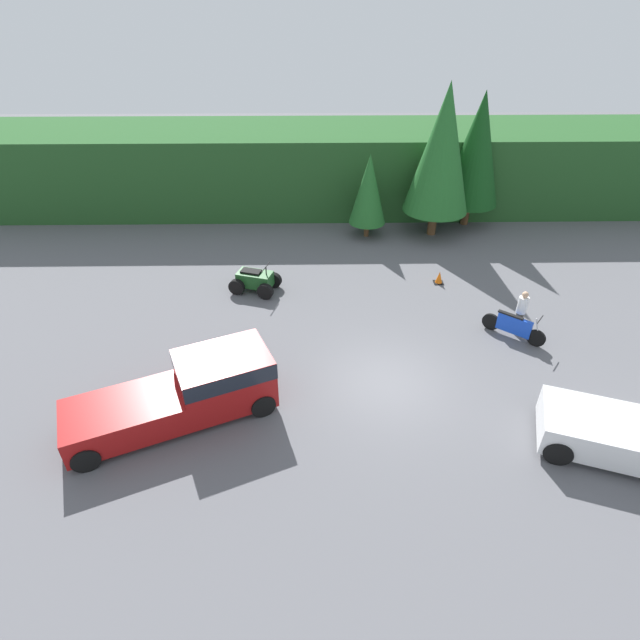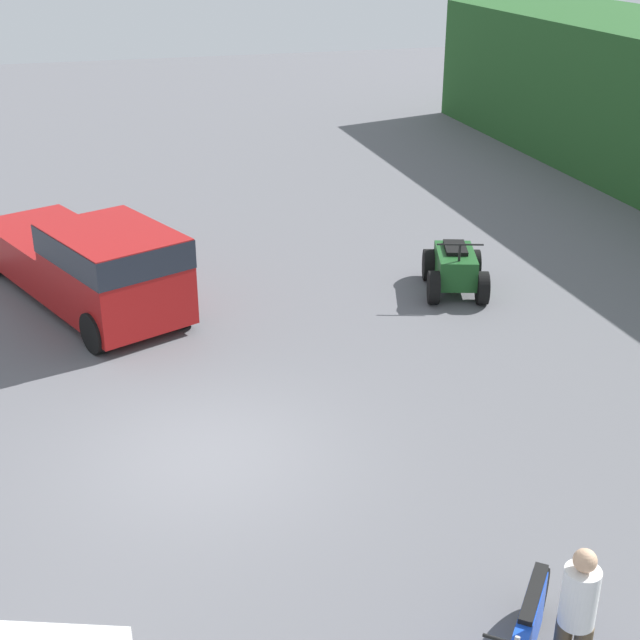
# 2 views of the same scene
# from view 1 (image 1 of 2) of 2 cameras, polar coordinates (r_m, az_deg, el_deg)

# --- Properties ---
(ground_plane) EXTENTS (80.00, 80.00, 0.00)m
(ground_plane) POSITION_cam_1_polar(r_m,az_deg,el_deg) (16.61, 7.49, -7.15)
(ground_plane) COLOR #5B5B60
(hillside_backdrop) EXTENTS (44.00, 6.00, 4.25)m
(hillside_backdrop) POSITION_cam_1_polar(r_m,az_deg,el_deg) (29.71, 3.79, 17.07)
(hillside_backdrop) COLOR #235123
(hillside_backdrop) RESTS_ON ground_plane
(tree_left) EXTENTS (1.84, 1.84, 4.17)m
(tree_left) POSITION_cam_1_polar(r_m,az_deg,el_deg) (25.28, 5.58, 14.62)
(tree_left) COLOR brown
(tree_left) RESTS_ON ground_plane
(tree_mid_left) EXTENTS (3.22, 3.22, 7.31)m
(tree_mid_left) POSITION_cam_1_polar(r_m,az_deg,el_deg) (25.50, 13.79, 18.38)
(tree_mid_left) COLOR brown
(tree_mid_left) RESTS_ON ground_plane
(tree_mid_right) EXTENTS (2.95, 2.95, 6.71)m
(tree_mid_right) POSITION_cam_1_polar(r_m,az_deg,el_deg) (27.33, 17.46, 18.10)
(tree_mid_right) COLOR brown
(tree_mid_right) RESTS_ON ground_plane
(pickup_truck_red) EXTENTS (6.25, 4.14, 1.87)m
(pickup_truck_red) POSITION_cam_1_polar(r_m,az_deg,el_deg) (15.28, -14.46, -7.65)
(pickup_truck_red) COLOR maroon
(pickup_truck_red) RESTS_ON ground_plane
(dirt_bike) EXTENTS (1.88, 1.55, 1.14)m
(dirt_bike) POSITION_cam_1_polar(r_m,az_deg,el_deg) (19.51, 21.28, -0.70)
(dirt_bike) COLOR black
(dirt_bike) RESTS_ON ground_plane
(quad_atv) EXTENTS (2.22, 1.73, 1.23)m
(quad_atv) POSITION_cam_1_polar(r_m,az_deg,el_deg) (21.18, -7.43, 4.50)
(quad_atv) COLOR black
(quad_atv) RESTS_ON ground_plane
(rider_person) EXTENTS (0.50, 0.50, 1.73)m
(rider_person) POSITION_cam_1_polar(r_m,az_deg,el_deg) (19.64, 22.00, 1.02)
(rider_person) COLOR brown
(rider_person) RESTS_ON ground_plane
(traffic_cone) EXTENTS (0.42, 0.42, 0.55)m
(traffic_cone) POSITION_cam_1_polar(r_m,az_deg,el_deg) (22.28, 13.46, 4.72)
(traffic_cone) COLOR black
(traffic_cone) RESTS_ON ground_plane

